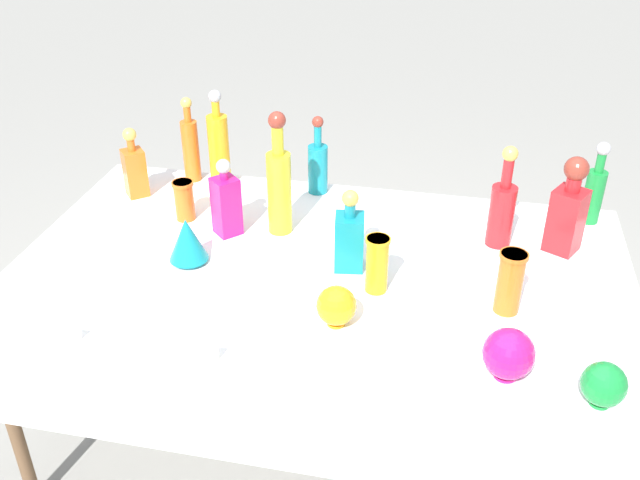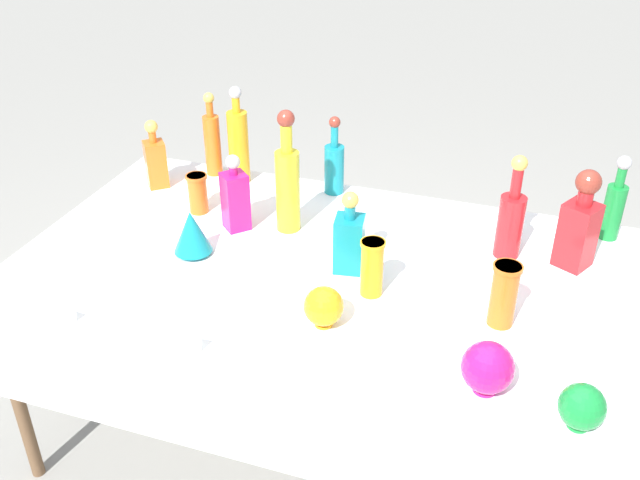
% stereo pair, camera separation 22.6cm
% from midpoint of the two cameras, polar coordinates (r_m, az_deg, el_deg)
% --- Properties ---
extents(ground_plane, '(40.00, 40.00, 0.00)m').
position_cam_midpoint_polar(ground_plane, '(2.80, 2.39, -15.37)').
color(ground_plane, gray).
extents(display_table, '(1.99, 1.20, 0.76)m').
position_cam_midpoint_polar(display_table, '(2.31, 2.54, -3.64)').
color(display_table, white).
rests_on(display_table, ground).
extents(tall_bottle_0, '(0.08, 0.08, 0.44)m').
position_cam_midpoint_polar(tall_bottle_0, '(2.43, 0.04, 4.57)').
color(tall_bottle_0, yellow).
rests_on(tall_bottle_0, display_table).
extents(tall_bottle_1, '(0.08, 0.08, 0.31)m').
position_cam_midpoint_polar(tall_bottle_1, '(2.73, 3.53, 5.97)').
color(tall_bottle_1, teal).
rests_on(tall_bottle_1, display_table).
extents(tall_bottle_2, '(0.08, 0.08, 0.36)m').
position_cam_midpoint_polar(tall_bottle_2, '(2.41, 17.65, 1.52)').
color(tall_bottle_2, red).
rests_on(tall_bottle_2, display_table).
extents(tall_bottle_3, '(0.08, 0.08, 0.39)m').
position_cam_midpoint_polar(tall_bottle_3, '(2.80, -4.25, 7.67)').
color(tall_bottle_3, orange).
rests_on(tall_bottle_3, display_table).
extents(tall_bottle_4, '(0.07, 0.07, 0.31)m').
position_cam_midpoint_polar(tall_bottle_4, '(2.65, 24.77, 2.48)').
color(tall_bottle_4, '#198C38').
rests_on(tall_bottle_4, display_table).
extents(tall_bottle_5, '(0.07, 0.07, 0.34)m').
position_cam_midpoint_polar(tall_bottle_5, '(2.88, -6.39, 7.83)').
color(tall_bottle_5, orange).
rests_on(tall_bottle_5, display_table).
extents(square_decanter_0, '(0.11, 0.11, 0.27)m').
position_cam_midpoint_polar(square_decanter_0, '(2.82, -10.81, 6.28)').
color(square_decanter_0, orange).
rests_on(square_decanter_0, display_table).
extents(square_decanter_1, '(0.13, 0.13, 0.34)m').
position_cam_midpoint_polar(square_decanter_1, '(2.43, 22.59, 1.09)').
color(square_decanter_1, red).
rests_on(square_decanter_1, display_table).
extents(square_decanter_2, '(0.10, 0.10, 0.28)m').
position_cam_midpoint_polar(square_decanter_2, '(2.25, 5.24, -0.01)').
color(square_decanter_2, teal).
rests_on(square_decanter_2, display_table).
extents(square_decanter_3, '(0.11, 0.11, 0.28)m').
position_cam_midpoint_polar(square_decanter_3, '(2.47, -4.22, 3.32)').
color(square_decanter_3, '#C61972').
rests_on(square_decanter_3, display_table).
extents(slender_vase_0, '(0.08, 0.08, 0.15)m').
position_cam_midpoint_polar(slender_vase_0, '(2.61, -7.34, 3.77)').
color(slender_vase_0, orange).
rests_on(slender_vase_0, display_table).
extents(slender_vase_1, '(0.08, 0.08, 0.20)m').
position_cam_midpoint_polar(slender_vase_1, '(2.10, 17.54, -4.17)').
color(slender_vase_1, orange).
rests_on(slender_vase_1, display_table).
extents(slender_vase_2, '(0.08, 0.08, 0.18)m').
position_cam_midpoint_polar(slender_vase_2, '(2.14, 7.20, -2.18)').
color(slender_vase_2, orange).
rests_on(slender_vase_2, display_table).
extents(fluted_vase_0, '(0.13, 0.13, 0.16)m').
position_cam_midpoint_polar(fluted_vase_0, '(2.35, -7.55, 0.57)').
color(fluted_vase_0, teal).
rests_on(fluted_vase_0, display_table).
extents(round_bowl_0, '(0.11, 0.11, 0.12)m').
position_cam_midpoint_polar(round_bowl_0, '(1.86, 23.62, -12.26)').
color(round_bowl_0, '#198C38').
rests_on(round_bowl_0, display_table).
extents(round_bowl_1, '(0.13, 0.13, 0.14)m').
position_cam_midpoint_polar(round_bowl_1, '(1.88, 16.71, -9.89)').
color(round_bowl_1, '#C61972').
rests_on(round_bowl_1, display_table).
extents(round_bowl_2, '(0.12, 0.12, 0.12)m').
position_cam_midpoint_polar(round_bowl_2, '(2.02, 3.51, -5.44)').
color(round_bowl_2, orange).
rests_on(round_bowl_2, display_table).
extents(price_tag_left, '(0.05, 0.02, 0.04)m').
position_cam_midpoint_polar(price_tag_left, '(2.16, -16.67, -5.84)').
color(price_tag_left, white).
rests_on(price_tag_left, display_table).
extents(price_tag_center, '(0.05, 0.02, 0.05)m').
position_cam_midpoint_polar(price_tag_center, '(1.97, -6.85, -8.30)').
color(price_tag_center, white).
rests_on(price_tag_center, display_table).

